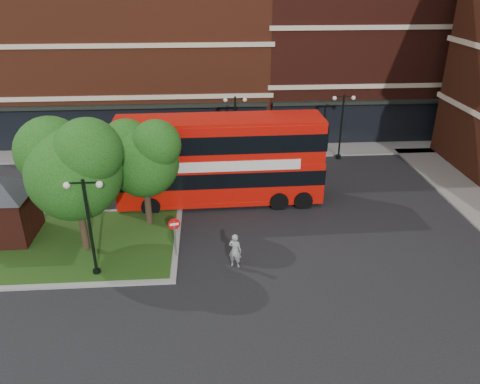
{
  "coord_description": "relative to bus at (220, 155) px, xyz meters",
  "views": [
    {
      "loc": [
        0.05,
        -18.76,
        13.21
      ],
      "look_at": [
        1.68,
        4.78,
        2.0
      ],
      "focal_mm": 35.0,
      "sensor_mm": 36.0,
      "label": 1
    }
  ],
  "objects": [
    {
      "name": "tree_island_west",
      "position": [
        -7.26,
        -5.17,
        1.68
      ],
      "size": [
        5.4,
        4.71,
        7.21
      ],
      "color": "#2D2116",
      "rests_on": "ground"
    },
    {
      "name": "lamp_far_right",
      "position": [
        9.33,
        6.75,
        -0.29
      ],
      "size": [
        1.72,
        0.36,
        5.0
      ],
      "color": "black",
      "rests_on": "ground"
    },
    {
      "name": "car_silver",
      "position": [
        -1.07,
        6.75,
        -2.38
      ],
      "size": [
        4.49,
        2.18,
        1.47
      ],
      "primitive_type": "imported",
      "rotation": [
        0.0,
        0.0,
        1.47
      ],
      "color": "silver",
      "rests_on": "ground"
    },
    {
      "name": "tree_island_east",
      "position": [
        -4.25,
        -2.68,
        1.13
      ],
      "size": [
        4.46,
        3.9,
        6.29
      ],
      "color": "#2D2116",
      "rests_on": "ground"
    },
    {
      "name": "pavement_far",
      "position": [
        -0.67,
        8.75,
        -3.05
      ],
      "size": [
        44.0,
        3.0,
        0.12
      ],
      "primitive_type": "cube",
      "color": "slate",
      "rests_on": "ground"
    },
    {
      "name": "ground",
      "position": [
        -0.67,
        -7.75,
        -3.11
      ],
      "size": [
        120.0,
        120.0,
        0.0
      ],
      "primitive_type": "plane",
      "color": "black",
      "rests_on": "ground"
    },
    {
      "name": "terrace_far_right",
      "position": [
        13.33,
        16.25,
        4.89
      ],
      "size": [
        18.0,
        12.0,
        16.0
      ],
      "primitive_type": "cube",
      "color": "#471911",
      "rests_on": "ground"
    },
    {
      "name": "lamp_far_left",
      "position": [
        1.33,
        6.75,
        -0.29
      ],
      "size": [
        1.72,
        0.36,
        5.0
      ],
      "color": "black",
      "rests_on": "ground"
    },
    {
      "name": "no_entry_sign",
      "position": [
        -2.47,
        -6.25,
        -1.52
      ],
      "size": [
        0.61,
        0.19,
        2.23
      ],
      "rotation": [
        0.0,
        0.0,
        0.24
      ],
      "color": "slate",
      "rests_on": "ground"
    },
    {
      "name": "bus",
      "position": [
        0.0,
        0.0,
        0.0
      ],
      "size": [
        12.48,
        3.08,
        4.75
      ],
      "rotation": [
        0.0,
        0.0,
        0.02
      ],
      "color": "red",
      "rests_on": "ground"
    },
    {
      "name": "kiosk",
      "position": [
        -11.67,
        -3.75,
        -0.8
      ],
      "size": [
        6.51,
        6.51,
        3.6
      ],
      "color": "#471911",
      "rests_on": "traffic_island"
    },
    {
      "name": "car_white",
      "position": [
        6.06,
        8.25,
        -2.37
      ],
      "size": [
        4.56,
        1.66,
        1.49
      ],
      "primitive_type": "imported",
      "rotation": [
        0.0,
        0.0,
        1.59
      ],
      "color": "silver",
      "rests_on": "ground"
    },
    {
      "name": "terrace_far_left",
      "position": [
        -8.67,
        16.25,
        3.89
      ],
      "size": [
        26.0,
        12.0,
        14.0
      ],
      "primitive_type": "cube",
      "color": "maroon",
      "rests_on": "ground"
    },
    {
      "name": "traffic_island",
      "position": [
        -8.67,
        -4.75,
        -3.05
      ],
      "size": [
        12.6,
        7.6,
        0.15
      ],
      "color": "gray",
      "rests_on": "ground"
    },
    {
      "name": "lamp_island",
      "position": [
        -6.17,
        -7.55,
        -0.29
      ],
      "size": [
        1.72,
        0.36,
        5.0
      ],
      "color": "black",
      "rests_on": "ground"
    },
    {
      "name": "woman",
      "position": [
        0.47,
        -7.26,
        -2.21
      ],
      "size": [
        0.78,
        0.67,
        1.81
      ],
      "primitive_type": "imported",
      "rotation": [
        0.0,
        0.0,
        2.71
      ],
      "color": "gray",
      "rests_on": "ground"
    }
  ]
}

